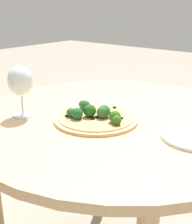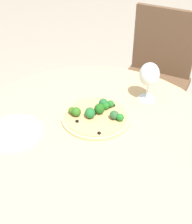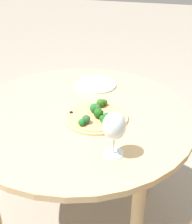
{
  "view_description": "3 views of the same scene",
  "coord_description": "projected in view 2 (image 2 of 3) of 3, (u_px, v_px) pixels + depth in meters",
  "views": [
    {
      "loc": [
        0.58,
        -0.82,
        1.08
      ],
      "look_at": [
        -0.02,
        -0.08,
        0.74
      ],
      "focal_mm": 50.0,
      "sensor_mm": 36.0,
      "label": 1
    },
    {
      "loc": [
        0.03,
        0.89,
        1.48
      ],
      "look_at": [
        -0.02,
        -0.08,
        0.74
      ],
      "focal_mm": 50.0,
      "sensor_mm": 36.0,
      "label": 2
    },
    {
      "loc": [
        -1.14,
        -0.35,
        1.42
      ],
      "look_at": [
        -0.02,
        -0.08,
        0.74
      ],
      "focal_mm": 50.0,
      "sensor_mm": 36.0,
      "label": 3
    }
  ],
  "objects": [
    {
      "name": "chair",
      "position": [
        154.0,
        78.0,
        1.92
      ],
      "size": [
        0.55,
        0.55,
        0.88
      ],
      "rotation": [
        0.0,
        0.0,
        -3.66
      ],
      "color": "brown",
      "rests_on": "ground_plane"
    },
    {
      "name": "wine_glass",
      "position": [
        149.0,
        76.0,
        1.28
      ],
      "size": [
        0.08,
        0.08,
        0.17
      ],
      "color": "silver",
      "rests_on": "dining_table"
    },
    {
      "name": "plate_near",
      "position": [
        14.0,
        132.0,
        1.17
      ],
      "size": [
        0.21,
        0.21,
        0.01
      ],
      "color": "silver",
      "rests_on": "dining_table"
    },
    {
      "name": "dining_table",
      "position": [
        91.0,
        148.0,
        1.23
      ],
      "size": [
        1.01,
        1.01,
        0.71
      ],
      "color": "tan",
      "rests_on": "ground_plane"
    },
    {
      "name": "pizza",
      "position": [
        96.0,
        115.0,
        1.24
      ],
      "size": [
        0.28,
        0.28,
        0.06
      ],
      "color": "tan",
      "rests_on": "dining_table"
    }
  ]
}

